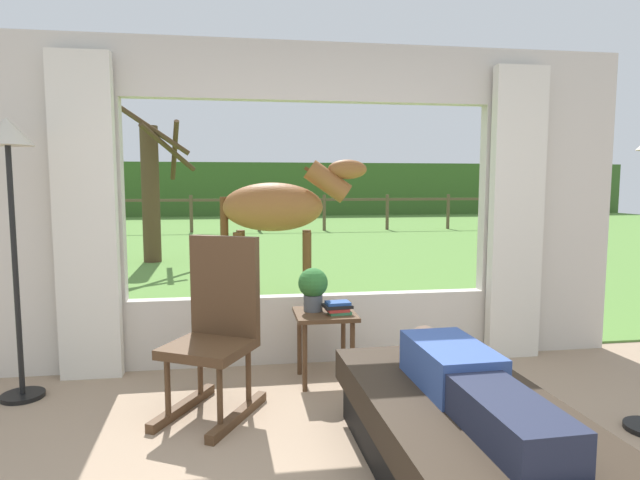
% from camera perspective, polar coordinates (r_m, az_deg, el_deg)
% --- Properties ---
extents(back_wall_with_window, '(5.20, 0.12, 2.55)m').
position_cam_1_polar(back_wall_with_window, '(4.31, -0.91, 3.27)').
color(back_wall_with_window, beige).
rests_on(back_wall_with_window, ground_plane).
extents(curtain_panel_left, '(0.44, 0.10, 2.40)m').
position_cam_1_polar(curtain_panel_left, '(4.28, -23.69, 2.09)').
color(curtain_panel_left, silver).
rests_on(curtain_panel_left, ground_plane).
extents(curtain_panel_right, '(0.44, 0.10, 2.40)m').
position_cam_1_polar(curtain_panel_right, '(4.71, 20.18, 2.54)').
color(curtain_panel_right, silver).
rests_on(curtain_panel_right, ground_plane).
extents(outdoor_pasture_lawn, '(36.00, 21.68, 0.02)m').
position_cam_1_polar(outdoor_pasture_lawn, '(15.24, -6.36, 0.54)').
color(outdoor_pasture_lawn, '#568438').
rests_on(outdoor_pasture_lawn, ground_plane).
extents(distant_hill_ridge, '(36.00, 2.00, 2.40)m').
position_cam_1_polar(distant_hill_ridge, '(25.01, -7.27, 5.39)').
color(distant_hill_ridge, '#3B5F26').
rests_on(distant_hill_ridge, ground_plane).
extents(recliner_sofa, '(0.95, 1.73, 0.42)m').
position_cam_1_polar(recliner_sofa, '(2.89, 14.75, -19.58)').
color(recliner_sofa, black).
rests_on(recliner_sofa, ground_plane).
extents(reclining_person, '(0.36, 1.43, 0.22)m').
position_cam_1_polar(reclining_person, '(2.73, 15.35, -14.23)').
color(reclining_person, '#334C8C').
rests_on(reclining_person, recliner_sofa).
extents(rocking_chair, '(0.73, 0.82, 1.12)m').
position_cam_1_polar(rocking_chair, '(3.51, -10.95, -9.12)').
color(rocking_chair, '#4C331E').
rests_on(rocking_chair, ground_plane).
extents(side_table, '(0.44, 0.44, 0.52)m').
position_cam_1_polar(side_table, '(3.96, 0.54, -9.03)').
color(side_table, '#4C331E').
rests_on(side_table, ground_plane).
extents(potted_plant, '(0.22, 0.22, 0.32)m').
position_cam_1_polar(potted_plant, '(3.95, -0.75, -4.97)').
color(potted_plant, '#4C5156').
rests_on(potted_plant, side_table).
extents(book_stack, '(0.21, 0.17, 0.09)m').
position_cam_1_polar(book_stack, '(3.89, 1.92, -7.20)').
color(book_stack, '#337247').
rests_on(book_stack, side_table).
extents(floor_lamp_left, '(0.32, 0.32, 1.88)m').
position_cam_1_polar(floor_lamp_left, '(4.06, -30.20, 6.14)').
color(floor_lamp_left, black).
rests_on(floor_lamp_left, ground_plane).
extents(horse, '(1.82, 0.70, 1.73)m').
position_cam_1_polar(horse, '(6.63, -4.33, 3.40)').
color(horse, brown).
rests_on(horse, outdoor_pasture_lawn).
extents(pasture_tree, '(1.36, 1.36, 2.85)m').
position_cam_1_polar(pasture_tree, '(10.24, -17.45, 5.26)').
color(pasture_tree, '#4C3823').
rests_on(pasture_tree, outdoor_pasture_lawn).
extents(pasture_fence_line, '(16.10, 0.10, 1.10)m').
position_cam_1_polar(pasture_fence_line, '(16.26, -6.53, 3.48)').
color(pasture_fence_line, brown).
rests_on(pasture_fence_line, outdoor_pasture_lawn).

